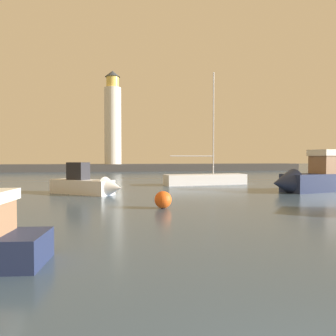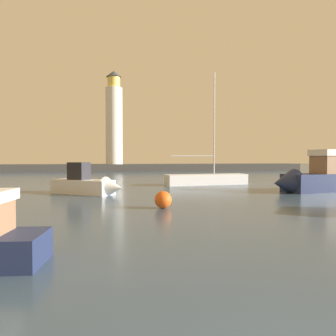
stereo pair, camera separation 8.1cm
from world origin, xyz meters
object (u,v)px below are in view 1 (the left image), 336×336
mooring_buoy (163,200)px  sailboat_moored (206,179)px  lighthouse (113,120)px  motorboat_0 (313,178)px  motorboat_1 (89,185)px

mooring_buoy → sailboat_moored: bearing=65.3°
lighthouse → mooring_buoy: 51.03m
motorboat_0 → motorboat_1: size_ratio=1.44×
lighthouse → motorboat_1: lighthouse is taller
lighthouse → motorboat_1: 43.48m
motorboat_1 → mooring_buoy: motorboat_1 is taller
motorboat_0 → motorboat_1: bearing=176.7°
motorboat_0 → sailboat_moored: (-6.74, 8.01, -0.54)m
motorboat_1 → sailboat_moored: 13.20m
motorboat_0 → motorboat_1: 17.98m
lighthouse → motorboat_1: (-1.98, -42.32, -9.74)m
motorboat_1 → mooring_buoy: size_ratio=6.27×
motorboat_1 → sailboat_moored: size_ratio=0.51×
lighthouse → mooring_buoy: bearing=-87.2°
motorboat_1 → sailboat_moored: (11.21, 6.97, -0.14)m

